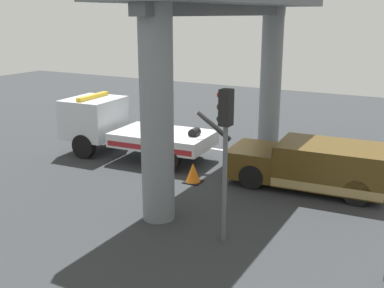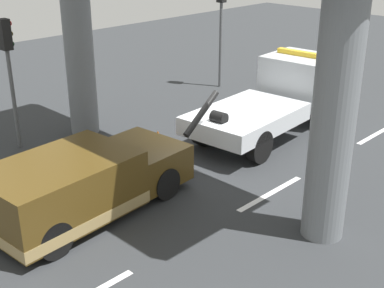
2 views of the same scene
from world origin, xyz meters
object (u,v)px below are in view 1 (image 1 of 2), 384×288
at_px(towed_van_green, 313,166).
at_px(traffic_light_far, 225,132).
at_px(tow_truck_white, 122,127).
at_px(traffic_cone_orange, 193,173).

height_order(towed_van_green, traffic_light_far, traffic_light_far).
distance_m(tow_truck_white, traffic_light_far, 8.67).
relative_size(towed_van_green, traffic_light_far, 1.34).
distance_m(traffic_light_far, traffic_cone_orange, 5.11).
relative_size(towed_van_green, traffic_cone_orange, 7.58).
distance_m(tow_truck_white, traffic_cone_orange, 4.51).
distance_m(towed_van_green, traffic_light_far, 5.48).
bearing_deg(towed_van_green, tow_truck_white, 0.43).
bearing_deg(tow_truck_white, towed_van_green, -179.57).
height_order(traffic_light_far, traffic_cone_orange, traffic_light_far).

